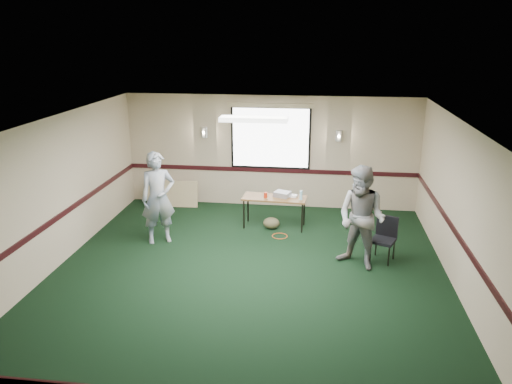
# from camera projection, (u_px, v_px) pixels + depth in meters

# --- Properties ---
(ground) EXTENTS (8.00, 8.00, 0.00)m
(ground) POSITION_uv_depth(u_px,v_px,m) (246.00, 281.00, 8.61)
(ground) COLOR black
(ground) RESTS_ON ground
(room_shell) EXTENTS (8.00, 8.02, 8.00)m
(room_shell) POSITION_uv_depth(u_px,v_px,m) (261.00, 162.00, 10.13)
(room_shell) COLOR beige
(room_shell) RESTS_ON ground
(folding_table) EXTENTS (1.41, 0.64, 0.69)m
(folding_table) POSITION_uv_depth(u_px,v_px,m) (274.00, 199.00, 10.81)
(folding_table) COLOR brown
(folding_table) RESTS_ON ground
(projector) EXTENTS (0.40, 0.37, 0.11)m
(projector) POSITION_uv_depth(u_px,v_px,m) (282.00, 194.00, 10.82)
(projector) COLOR gray
(projector) RESTS_ON folding_table
(game_console) EXTENTS (0.21, 0.19, 0.04)m
(game_console) POSITION_uv_depth(u_px,v_px,m) (293.00, 196.00, 10.82)
(game_console) COLOR white
(game_console) RESTS_ON folding_table
(red_cup) EXTENTS (0.08, 0.08, 0.11)m
(red_cup) POSITION_uv_depth(u_px,v_px,m) (266.00, 195.00, 10.76)
(red_cup) COLOR red
(red_cup) RESTS_ON folding_table
(water_bottle) EXTENTS (0.06, 0.06, 0.20)m
(water_bottle) POSITION_uv_depth(u_px,v_px,m) (301.00, 195.00, 10.59)
(water_bottle) COLOR #8ECEE8
(water_bottle) RESTS_ON folding_table
(duffel_bag) EXTENTS (0.39, 0.31, 0.25)m
(duffel_bag) POSITION_uv_depth(u_px,v_px,m) (271.00, 223.00, 10.86)
(duffel_bag) COLOR #4B462A
(duffel_bag) RESTS_ON ground
(cable_coil) EXTENTS (0.42, 0.42, 0.02)m
(cable_coil) POSITION_uv_depth(u_px,v_px,m) (280.00, 236.00, 10.48)
(cable_coil) COLOR #CE5219
(cable_coil) RESTS_ON ground
(folded_table) EXTENTS (1.26, 0.25, 0.64)m
(folded_table) POSITION_uv_depth(u_px,v_px,m) (172.00, 194.00, 12.20)
(folded_table) COLOR tan
(folded_table) RESTS_ON ground
(conference_chair) EXTENTS (0.54, 0.55, 0.83)m
(conference_chair) POSITION_uv_depth(u_px,v_px,m) (385.00, 235.00, 9.30)
(conference_chair) COLOR black
(conference_chair) RESTS_ON ground
(person_left) EXTENTS (0.81, 0.71, 1.87)m
(person_left) POSITION_uv_depth(u_px,v_px,m) (158.00, 198.00, 9.96)
(person_left) COLOR #3E5A89
(person_left) RESTS_ON ground
(person_right) EXTENTS (1.16, 1.10, 1.89)m
(person_right) POSITION_uv_depth(u_px,v_px,m) (362.00, 218.00, 8.87)
(person_right) COLOR #6889A3
(person_right) RESTS_ON ground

